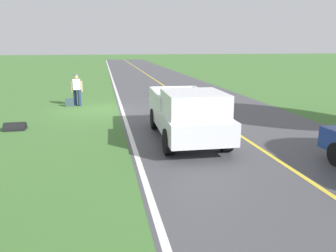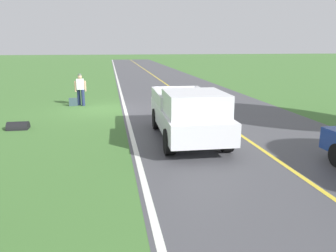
{
  "view_description": "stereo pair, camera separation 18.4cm",
  "coord_description": "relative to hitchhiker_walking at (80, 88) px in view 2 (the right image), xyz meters",
  "views": [
    {
      "loc": [
        -0.13,
        17.41,
        3.26
      ],
      "look_at": [
        -1.89,
        8.26,
        1.01
      ],
      "focal_mm": 36.0,
      "sensor_mm": 36.0,
      "label": 1
    },
    {
      "loc": [
        -0.31,
        17.44,
        3.26
      ],
      "look_at": [
        -1.89,
        8.26,
        1.01
      ],
      "focal_mm": 36.0,
      "sensor_mm": 36.0,
      "label": 2
    }
  ],
  "objects": [
    {
      "name": "lane_centre_line",
      "position": [
        -6.3,
        1.47,
        -0.98
      ],
      "size": [
        0.14,
        117.6,
        0.0
      ],
      "primitive_type": "cube",
      "color": "gold",
      "rests_on": "ground"
    },
    {
      "name": "drainage_culvert",
      "position": [
        2.06,
        5.12,
        -0.98
      ],
      "size": [
        0.8,
        0.6,
        0.6
      ],
      "primitive_type": "cylinder",
      "rotation": [
        0.0,
        1.57,
        0.0
      ],
      "color": "black",
      "rests_on": "ground"
    },
    {
      "name": "ground_plane",
      "position": [
        -1.3,
        1.47,
        -0.98
      ],
      "size": [
        200.0,
        200.0,
        0.0
      ],
      "primitive_type": "plane",
      "color": "#427033"
    },
    {
      "name": "suitcase_carried",
      "position": [
        0.41,
        0.11,
        -0.77
      ],
      "size": [
        0.47,
        0.23,
        0.43
      ],
      "primitive_type": "cube",
      "rotation": [
        0.0,
        0.0,
        1.65
      ],
      "color": "#384C56",
      "rests_on": "ground"
    },
    {
      "name": "pickup_truck_passing",
      "position": [
        -4.24,
        7.85,
        -0.01
      ],
      "size": [
        2.19,
        5.44,
        1.82
      ],
      "color": "silver",
      "rests_on": "ground"
    },
    {
      "name": "hitchhiker_walking",
      "position": [
        0.0,
        0.0,
        0.0
      ],
      "size": [
        0.62,
        0.51,
        1.75
      ],
      "color": "navy",
      "rests_on": "ground"
    },
    {
      "name": "road_surface",
      "position": [
        -6.3,
        1.47,
        -0.98
      ],
      "size": [
        8.32,
        120.0,
        0.0
      ],
      "primitive_type": "cube",
      "color": "#47474C",
      "rests_on": "ground"
    },
    {
      "name": "lane_edge_line",
      "position": [
        -2.32,
        1.47,
        -0.98
      ],
      "size": [
        0.16,
        117.6,
        0.0
      ],
      "primitive_type": "cube",
      "color": "silver",
      "rests_on": "ground"
    }
  ]
}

